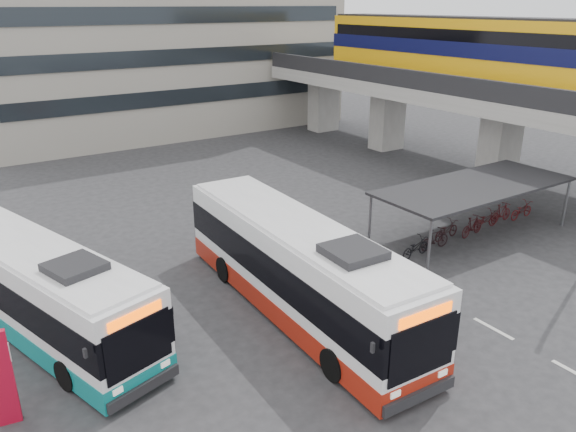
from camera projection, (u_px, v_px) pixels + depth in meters
ground at (379, 312)px, 20.25m from camera, size 120.00×120.00×0.00m
viaduct at (449, 72)px, 36.56m from camera, size 8.00×32.00×9.68m
bike_shelter at (472, 208)px, 26.50m from camera, size 10.00×4.00×2.54m
road_markings at (493, 329)px, 19.21m from camera, size 0.15×7.60×0.01m
bus_main at (298, 268)px, 19.77m from camera, size 3.14×12.46×3.66m
bus_teal at (36, 288)px, 18.65m from camera, size 5.58×11.60×3.36m
pedestrian at (283, 291)px, 19.85m from camera, size 0.43×0.65×1.77m
sign_totem_mid at (2, 377)px, 14.44m from camera, size 0.60×0.26×2.77m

